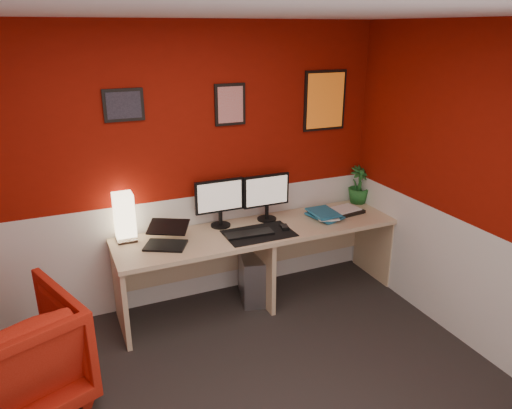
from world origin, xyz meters
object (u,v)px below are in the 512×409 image
(desk, at_px, (260,265))
(shoji_lamp, at_px, (125,219))
(monitor_left, at_px, (220,196))
(monitor_right, at_px, (267,190))
(pc_tower, at_px, (252,276))
(laptop, at_px, (165,234))
(zen_tray, at_px, (343,211))
(potted_plant, at_px, (359,185))
(armchair, at_px, (8,358))

(desk, xyz_separation_m, shoji_lamp, (-1.14, 0.23, 0.56))
(monitor_left, height_order, monitor_right, same)
(desk, relative_size, monitor_left, 4.48)
(monitor_left, height_order, pc_tower, monitor_left)
(laptop, xyz_separation_m, pc_tower, (0.81, 0.09, -0.61))
(zen_tray, bearing_deg, laptop, -177.81)
(desk, xyz_separation_m, laptop, (-0.87, -0.02, 0.47))
(potted_plant, bearing_deg, monitor_right, -177.28)
(monitor_right, bearing_deg, laptop, -168.68)
(zen_tray, bearing_deg, desk, -177.20)
(potted_plant, bearing_deg, shoji_lamp, -179.95)
(shoji_lamp, distance_m, pc_tower, 1.30)
(laptop, relative_size, potted_plant, 0.87)
(shoji_lamp, bearing_deg, monitor_left, -1.49)
(shoji_lamp, bearing_deg, laptop, -42.55)
(zen_tray, distance_m, potted_plant, 0.39)
(zen_tray, relative_size, potted_plant, 0.92)
(potted_plant, distance_m, pc_tower, 1.45)
(laptop, distance_m, pc_tower, 1.02)
(desk, height_order, monitor_right, monitor_right)
(desk, distance_m, shoji_lamp, 1.30)
(monitor_left, bearing_deg, laptop, -157.85)
(armchair, bearing_deg, laptop, -175.97)
(armchair, bearing_deg, desk, 174.74)
(pc_tower, bearing_deg, zen_tray, 12.50)
(monitor_right, distance_m, armchair, 2.43)
(monitor_left, bearing_deg, zen_tray, -7.59)
(monitor_left, relative_size, armchair, 0.67)
(monitor_left, distance_m, zen_tray, 1.25)
(desk, bearing_deg, shoji_lamp, 168.74)
(desk, xyz_separation_m, monitor_right, (0.14, 0.18, 0.66))
(laptop, height_order, armchair, laptop)
(shoji_lamp, height_order, laptop, shoji_lamp)
(shoji_lamp, distance_m, monitor_right, 1.29)
(zen_tray, relative_size, pc_tower, 0.78)
(desk, distance_m, zen_tray, 0.99)
(desk, relative_size, zen_tray, 7.43)
(pc_tower, relative_size, armchair, 0.52)
(monitor_left, relative_size, zen_tray, 1.66)
(monitor_left, bearing_deg, desk, -33.98)
(monitor_right, relative_size, potted_plant, 1.52)
(laptop, bearing_deg, potted_plant, 35.44)
(shoji_lamp, bearing_deg, potted_plant, 0.05)
(laptop, distance_m, monitor_right, 1.05)
(zen_tray, xyz_separation_m, pc_tower, (-0.97, 0.03, -0.52))
(potted_plant, height_order, armchair, potted_plant)
(laptop, distance_m, zen_tray, 1.78)
(desk, distance_m, monitor_right, 0.69)
(monitor_left, distance_m, monitor_right, 0.45)
(monitor_left, xyz_separation_m, pc_tower, (0.25, -0.14, -0.80))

